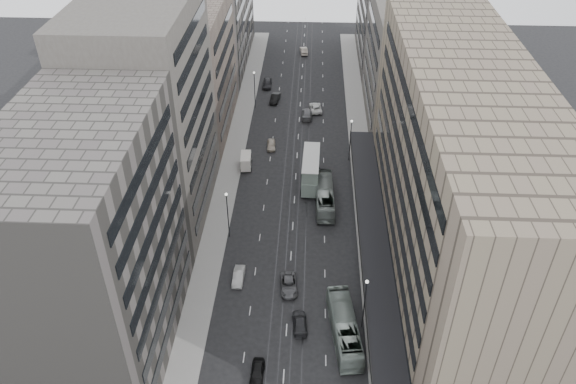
% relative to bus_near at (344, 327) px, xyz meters
% --- Properties ---
extents(ground, '(220.00, 220.00, 0.00)m').
position_rel_bus_near_xyz_m(ground, '(-7.29, 6.68, -1.71)').
color(ground, black).
rests_on(ground, ground).
extents(sidewalk_right, '(4.00, 125.00, 0.15)m').
position_rel_bus_near_xyz_m(sidewalk_right, '(4.71, 44.18, -1.63)').
color(sidewalk_right, gray).
rests_on(sidewalk_right, ground).
extents(sidewalk_left, '(4.00, 125.00, 0.15)m').
position_rel_bus_near_xyz_m(sidewalk_left, '(-19.29, 44.18, -1.63)').
color(sidewalk_left, gray).
rests_on(sidewalk_left, ground).
extents(department_store, '(19.20, 60.00, 30.00)m').
position_rel_bus_near_xyz_m(department_store, '(14.17, 14.68, 13.24)').
color(department_store, '#756655').
rests_on(department_store, ground).
extents(building_right_mid, '(15.00, 28.00, 24.00)m').
position_rel_bus_near_xyz_m(building_right_mid, '(14.21, 58.68, 10.29)').
color(building_right_mid, '#4E4A43').
rests_on(building_right_mid, ground).
extents(building_right_far, '(15.00, 32.00, 28.00)m').
position_rel_bus_near_xyz_m(building_right_far, '(14.21, 88.68, 12.29)').
color(building_right_far, '#5B5852').
rests_on(building_right_far, ground).
extents(building_left_a, '(15.00, 28.00, 30.00)m').
position_rel_bus_near_xyz_m(building_left_a, '(-28.79, -1.32, 13.29)').
color(building_left_a, '#5B5852').
rests_on(building_left_a, ground).
extents(building_left_b, '(15.00, 26.00, 34.00)m').
position_rel_bus_near_xyz_m(building_left_b, '(-28.79, 25.68, 15.29)').
color(building_left_b, '#4E4A43').
rests_on(building_left_b, ground).
extents(building_left_c, '(15.00, 28.00, 25.00)m').
position_rel_bus_near_xyz_m(building_left_c, '(-28.79, 52.68, 10.79)').
color(building_left_c, '#6E6156').
rests_on(building_left_c, ground).
extents(building_left_d, '(15.00, 38.00, 28.00)m').
position_rel_bus_near_xyz_m(building_left_d, '(-28.79, 85.68, 12.29)').
color(building_left_d, '#5B5852').
rests_on(building_left_d, ground).
extents(lamp_right_near, '(0.44, 0.44, 8.32)m').
position_rel_bus_near_xyz_m(lamp_right_near, '(2.41, 1.68, 3.50)').
color(lamp_right_near, '#262628').
rests_on(lamp_right_near, ground).
extents(lamp_right_far, '(0.44, 0.44, 8.32)m').
position_rel_bus_near_xyz_m(lamp_right_far, '(2.41, 41.68, 3.50)').
color(lamp_right_far, '#262628').
rests_on(lamp_right_far, ground).
extents(lamp_left_near, '(0.44, 0.44, 8.32)m').
position_rel_bus_near_xyz_m(lamp_left_near, '(-16.99, 18.68, 3.50)').
color(lamp_left_near, '#262628').
rests_on(lamp_left_near, ground).
extents(lamp_left_far, '(0.44, 0.44, 8.32)m').
position_rel_bus_near_xyz_m(lamp_left_far, '(-16.99, 61.68, 3.50)').
color(lamp_left_far, '#262628').
rests_on(lamp_left_far, ground).
extents(bus_near, '(4.44, 12.51, 3.41)m').
position_rel_bus_near_xyz_m(bus_near, '(0.00, 0.00, 0.00)').
color(bus_near, gray).
rests_on(bus_near, ground).
extents(bus_far, '(3.23, 12.17, 3.36)m').
position_rel_bus_near_xyz_m(bus_far, '(-2.28, 27.77, -0.02)').
color(bus_far, gray).
rests_on(bus_far, ground).
extents(double_decker, '(3.33, 10.10, 5.48)m').
position_rel_bus_near_xyz_m(double_decker, '(-4.65, 33.52, 1.25)').
color(double_decker, gray).
rests_on(double_decker, ground).
extents(vw_microbus, '(2.08, 4.10, 2.15)m').
position_rel_bus_near_xyz_m(vw_microbus, '(-0.23, 2.76, -0.51)').
color(vw_microbus, slate).
rests_on(vw_microbus, ground).
extents(panel_van, '(2.24, 4.19, 2.57)m').
position_rel_bus_near_xyz_m(panel_van, '(-16.46, 38.15, -0.29)').
color(panel_van, silver).
rests_on(panel_van, ground).
extents(sedan_0, '(1.66, 4.00, 1.35)m').
position_rel_bus_near_xyz_m(sedan_0, '(-10.38, -6.39, -1.03)').
color(sedan_0, black).
rests_on(sedan_0, ground).
extents(sedan_1, '(1.54, 4.21, 1.38)m').
position_rel_bus_near_xyz_m(sedan_1, '(-14.45, 9.39, -1.02)').
color(sedan_1, '#B6B7B2').
rests_on(sedan_1, ground).
extents(sedan_2, '(2.74, 5.14, 1.37)m').
position_rel_bus_near_xyz_m(sedan_2, '(-7.32, 8.04, -1.02)').
color(sedan_2, '#525254').
rests_on(sedan_2, ground).
extents(sedan_3, '(2.31, 4.77, 1.34)m').
position_rel_bus_near_xyz_m(sedan_3, '(-5.62, 1.38, -1.04)').
color(sedan_3, '#242426').
rests_on(sedan_3, ground).
extents(sedan_4, '(1.85, 4.07, 1.36)m').
position_rel_bus_near_xyz_m(sedan_4, '(-12.34, 45.18, -1.03)').
color(sedan_4, '#BAAC9A').
rests_on(sedan_4, ground).
extents(sedan_5, '(2.27, 5.00, 1.59)m').
position_rel_bus_near_xyz_m(sedan_5, '(-12.89, 64.71, -0.91)').
color(sedan_5, black).
rests_on(sedan_5, ground).
extents(sedan_6, '(2.97, 5.43, 1.44)m').
position_rel_bus_near_xyz_m(sedan_6, '(-3.93, 60.86, -0.98)').
color(sedan_6, white).
rests_on(sedan_6, ground).
extents(sedan_7, '(2.24, 5.37, 1.55)m').
position_rel_bus_near_xyz_m(sedan_7, '(-5.71, 57.84, -0.93)').
color(sedan_7, slate).
rests_on(sedan_7, ground).
extents(sedan_8, '(2.08, 5.03, 1.70)m').
position_rel_bus_near_xyz_m(sedan_8, '(-15.18, 72.21, -0.85)').
color(sedan_8, '#272629').
rests_on(sedan_8, ground).
extents(sedan_9, '(2.24, 5.01, 1.60)m').
position_rel_bus_near_xyz_m(sedan_9, '(-7.18, 92.50, -0.91)').
color(sedan_9, '#B5A796').
rests_on(sedan_9, ground).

